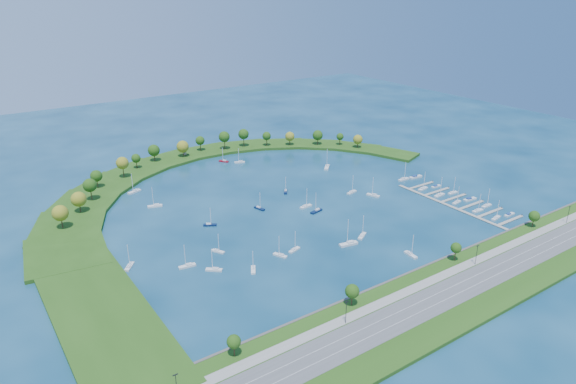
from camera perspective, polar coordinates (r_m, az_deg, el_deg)
ground at (r=315.15m, az=-0.24°, el=-1.15°), size 700.00×700.00×0.00m
south_shoreline at (r=235.30m, az=17.16°, el=-10.71°), size 420.00×43.10×11.60m
breakwater at (r=334.44m, az=-11.57°, el=-0.02°), size 286.74×247.64×2.00m
breakwater_trees at (r=375.60m, az=-10.12°, el=4.12°), size 237.69×92.12×14.64m
harbor_tower at (r=404.32m, az=-11.40°, el=4.40°), size 2.60×2.60×4.49m
dock_system at (r=329.79m, az=18.30°, el=-1.18°), size 24.28×82.00×1.60m
moored_boat_0 at (r=389.55m, az=-7.15°, el=3.46°), size 6.03×7.37×11.05m
moored_boat_1 at (r=250.07m, az=-11.13°, el=-8.00°), size 8.39×3.17×12.03m
moored_boat_2 at (r=331.12m, az=7.09°, el=0.03°), size 8.26×4.01×11.70m
moored_boat_3 at (r=254.44m, az=-0.87°, el=-6.99°), size 4.85×7.65×10.93m
moored_boat_4 at (r=386.13m, az=-5.38°, el=3.37°), size 8.08×5.11×11.54m
moored_boat_5 at (r=305.83m, az=-3.20°, el=-1.76°), size 3.85×7.77×11.00m
moored_boat_6 at (r=329.84m, az=-0.27°, el=0.11°), size 5.92×7.20×10.81m
moored_boat_7 at (r=302.06m, az=3.18°, el=-2.07°), size 8.78×4.18×12.45m
moored_boat_8 at (r=307.94m, az=1.98°, el=-1.56°), size 8.39×3.11×12.05m
moored_boat_9 at (r=266.53m, az=6.76°, el=-5.68°), size 10.29×4.44×14.64m
moored_boat_10 at (r=288.26m, az=-8.67°, el=-3.56°), size 7.37×5.54×10.81m
moored_boat_11 at (r=343.95m, az=-16.70°, el=0.09°), size 9.37×5.33×13.28m
moored_boat_12 at (r=243.21m, az=-3.89°, el=-8.53°), size 5.43×7.31×10.69m
moored_boat_13 at (r=256.25m, az=-17.22°, el=-7.86°), size 6.77×7.73×11.86m
moored_boat_14 at (r=374.57m, az=4.34°, el=2.82°), size 9.12×9.14×14.83m
moored_boat_15 at (r=260.48m, az=-7.79°, el=-6.47°), size 5.26×7.05×10.32m
moored_boat_16 at (r=262.07m, az=13.47°, el=-6.72°), size 3.14×8.16×11.70m
moored_boat_17 at (r=245.04m, az=-8.21°, el=-8.47°), size 7.39×6.76×11.52m
moored_boat_18 at (r=328.24m, az=9.46°, el=-0.31°), size 5.25×8.76×12.46m
moored_boat_19 at (r=275.69m, az=8.23°, el=-4.78°), size 8.32×6.30×12.22m
moored_boat_20 at (r=259.39m, az=0.71°, el=-6.38°), size 7.56×4.06×10.70m
moored_boat_21 at (r=318.60m, az=-14.55°, el=-1.46°), size 8.98×4.92×12.72m
docked_boat_0 at (r=316.12m, az=22.11°, el=-2.64°), size 8.08×3.51×11.49m
docked_boat_1 at (r=323.82m, az=23.36°, el=-2.32°), size 7.82×2.40×1.58m
docked_boat_2 at (r=322.24m, az=20.32°, el=-1.90°), size 7.83×2.64×11.33m
docked_boat_3 at (r=331.13m, az=21.19°, el=-1.38°), size 7.92×2.46×11.54m
docked_boat_4 at (r=330.21m, az=18.23°, el=-1.04°), size 7.51×3.04×10.72m
docked_boat_5 at (r=337.32m, az=19.54°, el=-0.75°), size 9.46×3.45×1.89m
docked_boat_6 at (r=337.64m, az=16.46°, el=-0.30°), size 8.78×3.13×12.65m
docked_boat_7 at (r=344.35m, az=17.84°, el=-0.03°), size 7.59×2.25×11.11m
docked_boat_8 at (r=345.54m, az=14.76°, el=0.40°), size 8.56×3.44×12.23m
docked_boat_9 at (r=352.12m, az=16.12°, el=0.61°), size 7.64×2.17×1.56m
docked_boat_10 at (r=359.08m, az=12.72°, el=1.44°), size 8.62×2.58×12.61m
docked_boat_11 at (r=365.18m, az=13.97°, el=1.64°), size 10.18×3.47×2.04m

